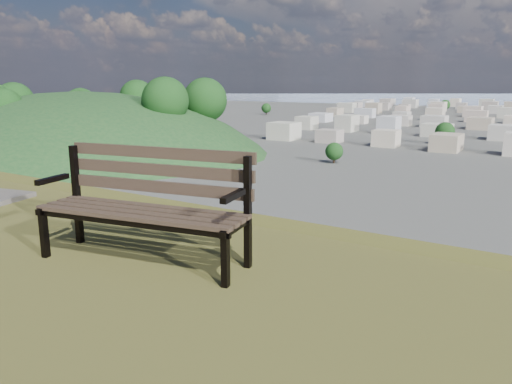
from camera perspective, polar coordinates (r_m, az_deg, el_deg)
The scene contains 3 objects.
park_bench at distance 4.79m, azimuth -12.31°, elevation -0.73°, with size 2.09×0.99×1.05m.
green_wooded_hill at distance 207.16m, azimuth -19.17°, elevation 4.61°, with size 175.07×140.06×87.54m.
city_trees at distance 322.01m, azimuth 26.80°, elevation 7.44°, with size 406.52×387.20×9.98m.
Camera 1 is at (4.45, -0.78, 26.68)m, focal length 35.00 mm.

